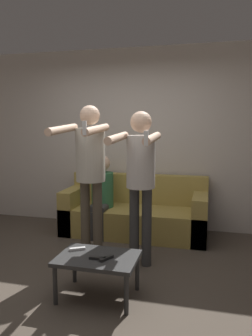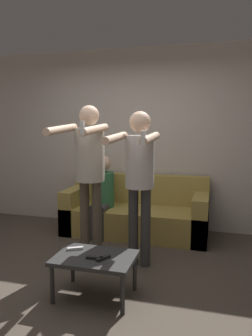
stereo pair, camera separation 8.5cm
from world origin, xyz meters
name	(u,v)px [view 2 (the right image)]	position (x,y,z in m)	size (l,w,h in m)	color
ground_plane	(87,280)	(0.00, 0.00, 0.00)	(14.00, 14.00, 0.00)	#4C4238
wall_back	(134,139)	(0.00, 1.94, 1.35)	(6.40, 0.06, 2.70)	beige
couch	(136,214)	(0.14, 1.53, 0.28)	(2.04, 0.78, 0.83)	#AD9347
person_standing_left	(89,163)	(-0.15, 0.49, 1.14)	(0.45, 0.82, 1.79)	brown
person_standing_right	(139,170)	(0.43, 0.48, 1.09)	(0.43, 0.81, 1.72)	#383838
person_seated	(102,192)	(-0.32, 1.38, 0.62)	(0.31, 0.53, 1.14)	#383838
coffee_table	(95,261)	(0.19, -0.27, 0.35)	(0.73, 0.51, 0.39)	#2D2D2D
remote_near	(95,258)	(0.21, -0.33, 0.40)	(0.15, 0.05, 0.02)	black
remote_mid	(103,258)	(0.29, -0.32, 0.40)	(0.10, 0.15, 0.02)	black
remote_far	(75,248)	(-0.05, -0.17, 0.40)	(0.15, 0.11, 0.02)	white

